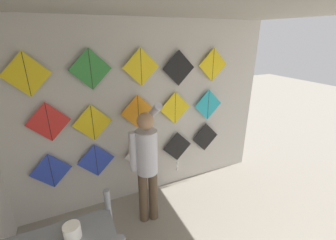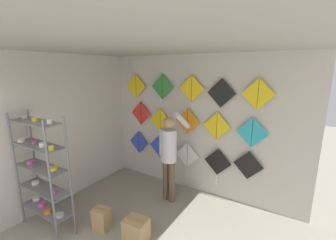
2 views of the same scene
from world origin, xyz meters
name	(u,v)px [view 1 (image 1 of 2)]	position (x,y,z in m)	size (l,w,h in m)	color
back_panel	(137,116)	(0.00, 3.97, 1.40)	(4.53, 0.06, 2.80)	beige
shopkeeper	(147,159)	(-0.10, 3.32, 1.00)	(0.45, 0.59, 1.78)	brown
kite_0	(51,171)	(-1.30, 3.88, 0.82)	(0.54, 0.01, 0.54)	blue
kite_1	(96,161)	(-0.69, 3.88, 0.83)	(0.54, 0.01, 0.54)	blue
kite_2	(141,157)	(0.00, 3.88, 0.72)	(0.54, 0.04, 0.75)	white
kite_3	(177,149)	(0.66, 3.88, 0.72)	(0.54, 0.04, 0.75)	black
kite_4	(205,137)	(1.23, 3.88, 0.82)	(0.54, 0.01, 0.54)	black
kite_5	(49,122)	(-1.21, 3.88, 1.53)	(0.54, 0.01, 0.54)	red
kite_6	(93,123)	(-0.67, 3.88, 1.42)	(0.54, 0.01, 0.54)	yellow
kite_7	(138,112)	(-0.01, 3.88, 1.49)	(0.54, 0.01, 0.54)	orange
kite_8	(175,108)	(0.61, 3.88, 1.47)	(0.54, 0.01, 0.54)	yellow
kite_9	(208,105)	(1.25, 3.88, 1.44)	(0.54, 0.01, 0.54)	#28B2C6
kite_10	(26,75)	(-1.33, 3.88, 2.14)	(0.54, 0.01, 0.54)	yellow
kite_11	(91,69)	(-0.62, 3.88, 2.16)	(0.54, 0.01, 0.54)	#338C38
kite_12	(141,67)	(0.06, 3.88, 2.15)	(0.54, 0.01, 0.54)	yellow
kite_13	(179,68)	(0.66, 3.88, 2.09)	(0.54, 0.01, 0.54)	black
kite_14	(213,65)	(1.29, 3.88, 2.11)	(0.54, 0.01, 0.54)	yellow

